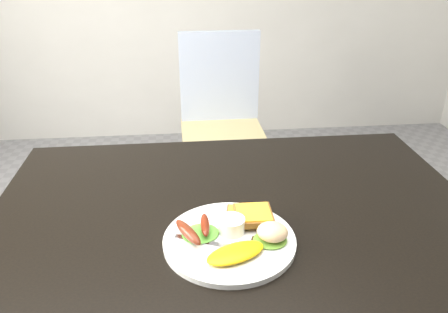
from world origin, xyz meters
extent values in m
cube|color=black|center=(0.00, 0.00, 0.73)|extent=(1.20, 0.80, 0.04)
cube|color=tan|center=(0.08, 1.11, 0.45)|extent=(0.42, 0.42, 0.05)
imported|color=navy|center=(0.12, 0.66, 0.68)|extent=(0.55, 0.44, 1.36)
cylinder|color=white|center=(-0.03, -0.15, 0.76)|extent=(0.29, 0.29, 0.01)
ellipsoid|color=#399322|center=(-0.09, -0.13, 0.77)|extent=(0.10, 0.10, 0.01)
ellipsoid|color=#39831E|center=(0.05, -0.17, 0.77)|extent=(0.08, 0.07, 0.01)
ellipsoid|color=yellow|center=(-0.03, -0.21, 0.77)|extent=(0.14, 0.10, 0.02)
ellipsoid|color=#64270F|center=(-0.12, -0.14, 0.78)|extent=(0.07, 0.10, 0.03)
ellipsoid|color=maroon|center=(-0.08, -0.12, 0.78)|extent=(0.02, 0.08, 0.02)
cylinder|color=white|center=(-0.02, -0.12, 0.78)|extent=(0.07, 0.07, 0.03)
cube|color=brown|center=(0.01, -0.08, 0.77)|extent=(0.09, 0.09, 0.01)
cube|color=brown|center=(0.03, -0.09, 0.78)|extent=(0.09, 0.09, 0.01)
ellipsoid|color=beige|center=(0.06, -0.17, 0.79)|extent=(0.08, 0.08, 0.04)
cube|color=#ADAFB7|center=(-0.07, -0.17, 0.76)|extent=(0.16, 0.08, 0.00)
camera|label=1|loc=(-0.12, -0.91, 1.34)|focal=35.00mm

